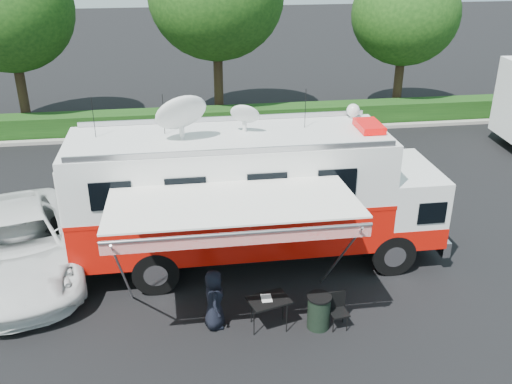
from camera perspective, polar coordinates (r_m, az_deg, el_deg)
ground_plane at (r=16.41m, az=0.25°, el=-6.76°), size 120.00×120.00×0.00m
back_border at (r=27.18m, az=-1.43°, el=17.16°), size 60.00×6.14×8.87m
stall_lines at (r=18.96m, az=-2.58°, el=-2.17°), size 24.12×5.50×0.01m
command_truck at (r=15.43m, az=-0.05°, el=-0.25°), size 10.02×2.76×4.81m
awning at (r=12.32m, az=-2.29°, el=-1.66°), size 5.47×2.81×3.30m
white_suv at (r=17.05m, az=-22.21°, el=-7.53°), size 4.42×6.77×1.73m
person at (r=13.98m, az=-4.12°, el=-13.19°), size 0.48×0.74×1.51m
folding_table at (r=13.46m, az=1.29°, el=-10.84°), size 1.08×0.89×0.79m
folding_chair at (r=13.80m, az=8.19°, el=-11.28°), size 0.47×0.49×0.88m
trash_bin at (r=13.74m, az=6.29°, el=-11.79°), size 0.58×0.58×0.86m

